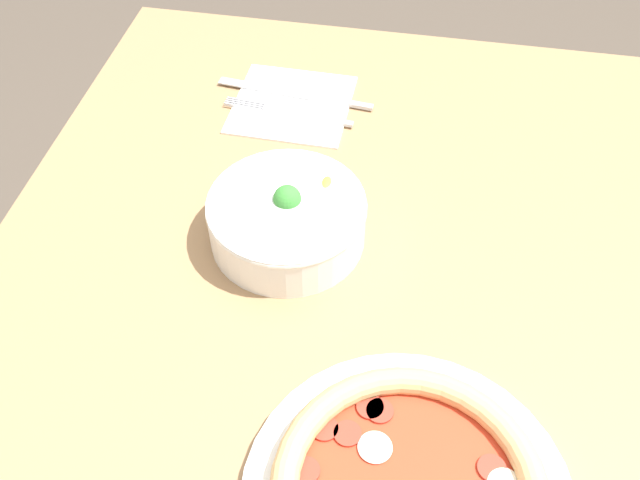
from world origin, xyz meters
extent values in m
cube|color=#99724C|center=(0.00, 0.00, 0.73)|extent=(1.15, 0.84, 0.03)
cylinder|color=olive|center=(0.51, -0.35, 0.36)|extent=(0.06, 0.06, 0.72)
cylinder|color=olive|center=(0.51, 0.35, 0.36)|extent=(0.06, 0.06, 0.72)
cylinder|color=#A83323|center=(-0.09, -0.06, 0.77)|extent=(0.03, 0.03, 0.00)
cylinder|color=#A83323|center=(-0.12, -0.03, 0.77)|extent=(0.03, 0.03, 0.00)
cylinder|color=#A83323|center=(-0.16, 0.00, 0.77)|extent=(0.03, 0.03, 0.00)
cylinder|color=#A83323|center=(-0.09, -0.05, 0.77)|extent=(0.03, 0.03, 0.00)
cylinder|color=#A83323|center=(-0.12, -0.01, 0.77)|extent=(0.03, 0.03, 0.00)
cylinder|color=#A83323|center=(-0.13, -0.16, 0.77)|extent=(0.03, 0.03, 0.00)
ellipsoid|color=silver|center=(-0.13, -0.06, 0.77)|extent=(0.03, 0.03, 0.01)
cylinder|color=white|center=(0.12, 0.08, 0.77)|extent=(0.18, 0.18, 0.06)
torus|color=white|center=(0.12, 0.08, 0.80)|extent=(0.18, 0.18, 0.01)
ellipsoid|color=tan|center=(0.13, 0.01, 0.79)|extent=(0.04, 0.04, 0.02)
ellipsoid|color=tan|center=(0.09, 0.12, 0.79)|extent=(0.04, 0.04, 0.02)
ellipsoid|color=tan|center=(0.16, 0.10, 0.79)|extent=(0.03, 0.04, 0.02)
ellipsoid|color=#998466|center=(0.09, 0.02, 0.79)|extent=(0.04, 0.04, 0.02)
ellipsoid|color=#998466|center=(0.16, 0.13, 0.79)|extent=(0.03, 0.02, 0.02)
ellipsoid|color=tan|center=(0.17, 0.10, 0.79)|extent=(0.04, 0.04, 0.02)
ellipsoid|color=#998466|center=(0.11, 0.08, 0.79)|extent=(0.03, 0.04, 0.02)
sphere|color=#388433|center=(0.13, 0.08, 0.80)|extent=(0.03, 0.03, 0.03)
ellipsoid|color=yellow|center=(0.16, 0.04, 0.80)|extent=(0.04, 0.02, 0.02)
cube|color=white|center=(0.37, 0.12, 0.75)|extent=(0.16, 0.16, 0.00)
cube|color=silver|center=(0.34, 0.10, 0.75)|extent=(0.02, 0.13, 0.00)
cube|color=silver|center=(0.36, 0.19, 0.75)|extent=(0.01, 0.06, 0.00)
cube|color=silver|center=(0.35, 0.19, 0.75)|extent=(0.01, 0.06, 0.00)
cube|color=silver|center=(0.35, 0.19, 0.75)|extent=(0.01, 0.06, 0.00)
cube|color=silver|center=(0.34, 0.19, 0.75)|extent=(0.01, 0.06, 0.00)
cube|color=silver|center=(0.38, 0.06, 0.75)|extent=(0.02, 0.09, 0.01)
cube|color=silver|center=(0.39, 0.17, 0.75)|extent=(0.03, 0.14, 0.00)
camera|label=1|loc=(-0.42, -0.06, 1.37)|focal=40.00mm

